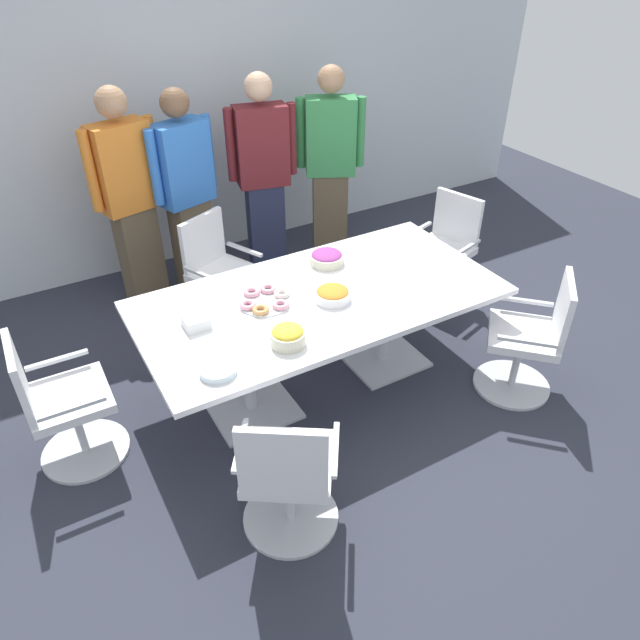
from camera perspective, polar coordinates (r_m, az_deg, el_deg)
The scene contains 18 objects.
ground_plane at distance 4.33m, azimuth 0.00°, elevation -6.03°, with size 10.00×10.00×0.01m, color #2D303D.
back_wall at distance 5.67m, azimuth -12.99°, elevation 19.43°, with size 8.00×0.10×2.80m, color silver.
conference_table at distance 3.95m, azimuth 0.00°, elevation 0.89°, with size 2.40×1.20×0.75m.
office_chair_0 at distance 3.85m, azimuth -23.75°, elevation -7.83°, with size 0.55×0.55×0.91m.
office_chair_1 at distance 3.18m, azimuth -3.16°, elevation -15.06°, with size 0.75×0.75×0.91m.
office_chair_2 at distance 4.28m, azimuth 19.68°, elevation -2.05°, with size 0.76×0.76×0.91m.
office_chair_3 at distance 5.19m, azimuth 11.85°, elevation 6.24°, with size 0.67×0.67×0.91m.
office_chair_4 at distance 4.80m, azimuth -9.61°, elevation 3.99°, with size 0.72×0.72×0.91m.
person_standing_0 at distance 5.01m, azimuth -17.96°, elevation 11.16°, with size 0.61×0.32×1.81m.
person_standing_1 at distance 5.10m, azimuth -12.79°, elevation 11.94°, with size 0.61×0.34×1.75m.
person_standing_2 at distance 5.31m, azimuth -5.53°, elevation 13.84°, with size 0.61×0.31×1.79m.
person_standing_3 at distance 5.53m, azimuth 1.00°, elevation 14.86°, with size 0.58×0.39×1.79m.
snack_bowl_chips_orange at distance 3.81m, azimuth 1.24°, elevation 2.54°, with size 0.24×0.24×0.09m.
snack_bowl_candy_mix at distance 4.23m, azimuth 0.66°, elevation 6.09°, with size 0.25×0.25×0.10m.
snack_bowl_chips_yellow at distance 3.42m, azimuth -3.14°, elevation -1.51°, with size 0.21×0.21×0.12m.
donut_platter at distance 3.81m, azimuth -5.34°, elevation 1.95°, with size 0.36×0.35×0.04m.
plate_stack at distance 3.27m, azimuth -9.89°, elevation -4.79°, with size 0.21×0.21×0.04m.
napkin_pile at distance 3.64m, azimuth -11.94°, elevation -0.14°, with size 0.15×0.15×0.08m, color white.
Camera 1 is at (-1.64, -2.83, 2.84)m, focal length 32.98 mm.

